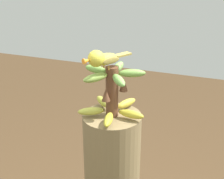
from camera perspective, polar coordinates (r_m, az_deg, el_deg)
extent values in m
cylinder|color=brown|center=(1.45, 0.00, -0.40)|extent=(0.05, 0.05, 0.22)
ellipsoid|color=gold|center=(1.45, 3.20, -4.12)|extent=(0.05, 0.12, 0.03)
ellipsoid|color=gold|center=(1.54, 2.40, -2.31)|extent=(0.12, 0.08, 0.03)
ellipsoid|color=#A8AB36|center=(1.56, -1.50, -2.04)|extent=(0.10, 0.11, 0.03)
ellipsoid|color=#ACAD3D|center=(1.47, -3.50, -3.62)|extent=(0.08, 0.12, 0.03)
ellipsoid|color=#AEA329|center=(1.40, -0.60, -5.03)|extent=(0.12, 0.05, 0.03)
ellipsoid|color=olive|center=(1.37, -2.77, 1.99)|extent=(0.11, 0.09, 0.03)
ellipsoid|color=#6EA249|center=(1.34, 1.13, 1.54)|extent=(0.11, 0.10, 0.03)
ellipsoid|color=olive|center=(1.42, 3.34, 2.73)|extent=(0.07, 0.12, 0.03)
ellipsoid|color=#71984A|center=(1.49, 0.95, 3.79)|extent=(0.12, 0.04, 0.03)
ellipsoid|color=#70A243|center=(1.46, -2.64, 3.37)|extent=(0.06, 0.12, 0.03)
cone|color=brown|center=(1.40, -1.03, -0.84)|extent=(0.04, 0.04, 0.06)
cone|color=brown|center=(1.44, 1.95, 0.80)|extent=(0.04, 0.04, 0.06)
cylinder|color=#C68933|center=(1.39, -1.40, 3.98)|extent=(0.00, 0.01, 0.02)
cylinder|color=#C68933|center=(1.37, -0.60, 3.62)|extent=(0.01, 0.01, 0.02)
ellipsoid|color=gold|center=(1.37, -1.01, 5.08)|extent=(0.12, 0.10, 0.05)
ellipsoid|color=olive|center=(1.40, -1.50, 5.40)|extent=(0.07, 0.05, 0.03)
ellipsoid|color=olive|center=(1.35, -0.15, 4.83)|extent=(0.07, 0.05, 0.03)
cube|color=olive|center=(1.42, 1.79, 5.82)|extent=(0.08, 0.07, 0.01)
sphere|color=gold|center=(1.34, -2.65, 5.16)|extent=(0.07, 0.07, 0.07)
sphere|color=black|center=(1.32, -2.33, 5.03)|extent=(0.01, 0.01, 0.01)
cone|color=orange|center=(1.32, -4.17, 4.80)|extent=(0.04, 0.04, 0.02)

